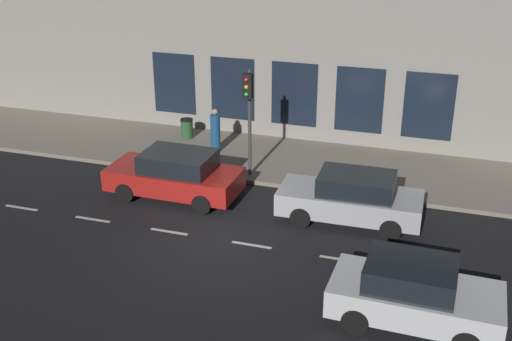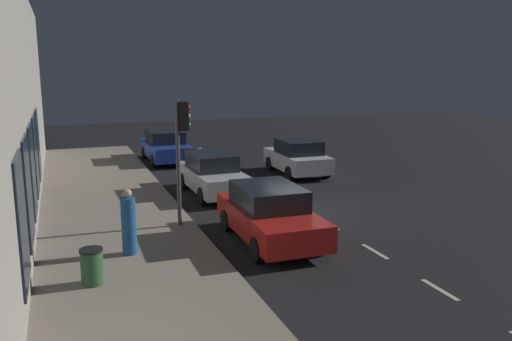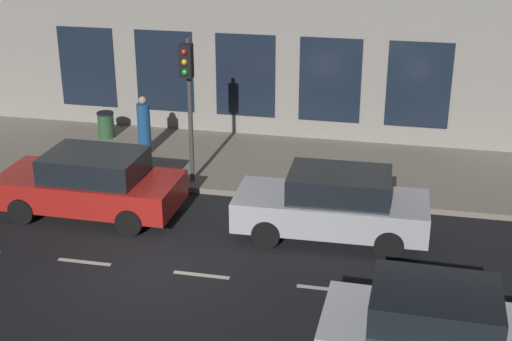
# 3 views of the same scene
# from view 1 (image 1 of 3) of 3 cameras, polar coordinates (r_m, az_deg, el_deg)

# --- Properties ---
(ground_plane) EXTENTS (60.00, 60.00, 0.00)m
(ground_plane) POSITION_cam_1_polar(r_m,az_deg,el_deg) (18.79, -3.31, -6.18)
(ground_plane) COLOR black
(sidewalk) EXTENTS (4.50, 32.00, 0.15)m
(sidewalk) POSITION_cam_1_polar(r_m,az_deg,el_deg) (24.10, 1.98, 0.94)
(sidewalk) COLOR gray
(sidewalk) RESTS_ON ground
(building_facade) EXTENTS (0.65, 32.00, 7.37)m
(building_facade) POSITION_cam_1_polar(r_m,az_deg,el_deg) (25.38, 3.70, 10.58)
(building_facade) COLOR gray
(building_facade) RESTS_ON ground
(lane_centre_line) EXTENTS (0.12, 27.20, 0.01)m
(lane_centre_line) POSITION_cam_1_polar(r_m,az_deg,el_deg) (18.49, -0.39, -6.65)
(lane_centre_line) COLOR beige
(lane_centre_line) RESTS_ON ground
(traffic_light) EXTENTS (0.46, 0.32, 3.80)m
(traffic_light) POSITION_cam_1_polar(r_m,az_deg,el_deg) (21.61, -0.68, 6.16)
(traffic_light) COLOR #424244
(traffic_light) RESTS_ON sidewalk
(parked_car_0) EXTENTS (1.90, 4.37, 1.58)m
(parked_car_0) POSITION_cam_1_polar(r_m,az_deg,el_deg) (19.65, 8.51, -2.43)
(parked_car_0) COLOR #B7B7BC
(parked_car_0) RESTS_ON ground
(parked_car_1) EXTENTS (2.02, 4.40, 1.58)m
(parked_car_1) POSITION_cam_1_polar(r_m,az_deg,el_deg) (21.21, -7.21, -0.36)
(parked_car_1) COLOR red
(parked_car_1) RESTS_ON ground
(parked_car_2) EXTENTS (2.00, 3.96, 1.58)m
(parked_car_2) POSITION_cam_1_polar(r_m,az_deg,el_deg) (15.46, 13.90, -10.58)
(parked_car_2) COLOR silver
(parked_car_2) RESTS_ON ground
(pedestrian_0) EXTENTS (0.42, 0.42, 1.70)m
(pedestrian_0) POSITION_cam_1_polar(r_m,az_deg,el_deg) (24.51, -3.64, 3.44)
(pedestrian_0) COLOR #1E5189
(pedestrian_0) RESTS_ON sidewalk
(trash_bin) EXTENTS (0.51, 0.51, 0.81)m
(trash_bin) POSITION_cam_1_polar(r_m,az_deg,el_deg) (26.12, -6.18, 3.75)
(trash_bin) COLOR #2D5633
(trash_bin) RESTS_ON sidewalk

